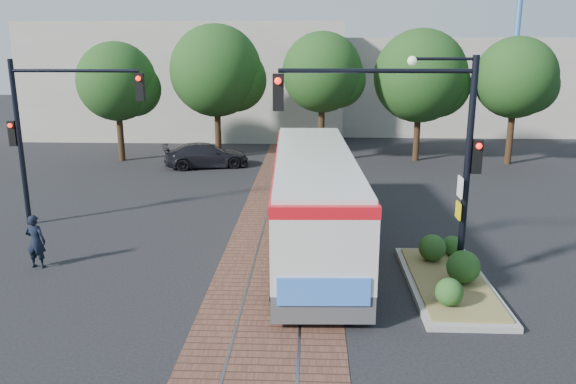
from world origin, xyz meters
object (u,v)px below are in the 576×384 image
at_px(traffic_island, 449,274).
at_px(parked_car, 206,155).
at_px(city_bus, 314,195).
at_px(signal_pole_left, 48,121).
at_px(signal_pole_main, 422,136).
at_px(officer, 36,241).

relative_size(traffic_island, parked_car, 1.14).
distance_m(city_bus, signal_pole_left, 9.84).
bearing_deg(city_bus, parked_car, 113.43).
xyz_separation_m(traffic_island, signal_pole_main, (-0.96, 0.09, 3.83)).
distance_m(officer, parked_car, 14.70).
relative_size(city_bus, officer, 7.19).
bearing_deg(city_bus, officer, -166.66).
xyz_separation_m(signal_pole_left, officer, (1.19, -4.12, -3.04)).
distance_m(signal_pole_left, parked_car, 11.44).
relative_size(signal_pole_main, officer, 3.66).
height_order(traffic_island, officer, officer).
relative_size(traffic_island, signal_pole_left, 0.87).
bearing_deg(traffic_island, signal_pole_main, 174.64).
bearing_deg(parked_car, signal_pole_main, -165.73).
height_order(city_bus, signal_pole_main, signal_pole_main).
bearing_deg(parked_car, traffic_island, -163.23).
bearing_deg(signal_pole_left, traffic_island, -20.36).
bearing_deg(traffic_island, officer, 176.31).
bearing_deg(officer, signal_pole_left, -70.34).
bearing_deg(officer, signal_pole_main, 179.95).
distance_m(city_bus, officer, 8.60).
relative_size(traffic_island, signal_pole_main, 0.87).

